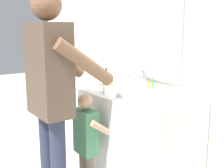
% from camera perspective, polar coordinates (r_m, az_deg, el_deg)
% --- Properties ---
extents(back_wall, '(4.40, 0.10, 2.70)m').
position_cam_1_polar(back_wall, '(2.61, 8.45, 9.65)').
color(back_wall, beige).
rests_on(back_wall, ground).
extents(vanity_cabinet, '(1.31, 0.54, 0.87)m').
position_cam_1_polar(vanity_cabinet, '(2.59, 2.72, -11.03)').
color(vanity_cabinet, white).
rests_on(vanity_cabinet, ground).
extents(sink_basin, '(0.37, 0.37, 0.11)m').
position_cam_1_polar(sink_basin, '(2.44, 2.47, -0.39)').
color(sink_basin, white).
rests_on(sink_basin, vanity_cabinet).
extents(faucet, '(0.18, 0.14, 0.18)m').
position_cam_1_polar(faucet, '(2.57, 6.32, 0.73)').
color(faucet, '#B7BABF').
rests_on(faucet, vanity_cabinet).
extents(toothbrush_cup, '(0.07, 0.07, 0.21)m').
position_cam_1_polar(toothbrush_cup, '(2.17, 7.67, -2.04)').
color(toothbrush_cup, silver).
rests_on(toothbrush_cup, vanity_cabinet).
extents(soap_bottle, '(0.06, 0.06, 0.17)m').
position_cam_1_polar(soap_bottle, '(2.75, -1.17, 1.17)').
color(soap_bottle, gold).
rests_on(soap_bottle, vanity_cabinet).
extents(child_toddler, '(0.28, 0.28, 0.91)m').
position_cam_1_polar(child_toddler, '(2.34, -5.06, -10.73)').
color(child_toddler, '#6B5B4C').
rests_on(child_toddler, ground).
extents(adult_parent, '(0.52, 0.55, 1.68)m').
position_cam_1_polar(adult_parent, '(2.15, -11.97, 0.05)').
color(adult_parent, '#2D334C').
rests_on(adult_parent, ground).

